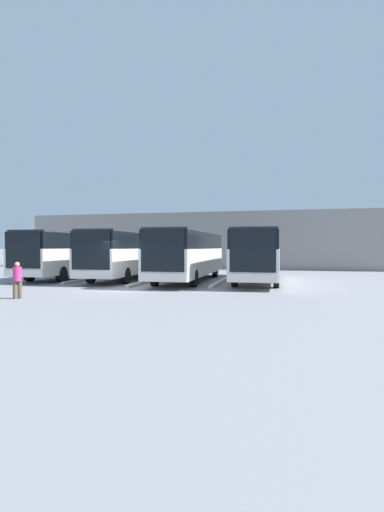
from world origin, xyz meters
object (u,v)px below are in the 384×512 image
bus_0 (259,253)px  bus_3 (74,252)px  pedestrian (17,279)px  bus_2 (130,253)px  bus_1 (189,253)px

bus_0 → bus_3: size_ratio=1.00×
bus_0 → bus_3: same height
bus_0 → pedestrian: 14.13m
bus_0 → bus_3: 13.02m
bus_2 → bus_3: same height
pedestrian → bus_0: bearing=-170.3°
bus_0 → bus_1: size_ratio=1.00×
bus_1 → bus_2: 4.41m
pedestrian → bus_3: bearing=-110.5°
bus_1 → bus_3: 8.73m
bus_1 → bus_2: size_ratio=1.00×
bus_1 → pedestrian: bearing=62.6°
bus_1 → bus_3: (8.68, -0.90, 0.00)m
bus_3 → pedestrian: bearing=107.5°
bus_0 → bus_1: (4.34, 0.69, 0.00)m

